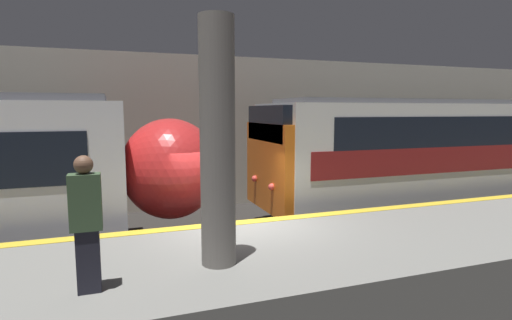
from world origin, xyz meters
TOP-DOWN VIEW (x-y plane):
  - ground_plane at (0.00, 0.00)m, footprint 120.00×120.00m
  - platform at (0.00, -1.75)m, footprint 40.00×3.50m
  - station_rear_barrier at (0.00, 6.15)m, footprint 50.00×0.15m
  - support_pillar_near at (-0.95, -2.14)m, footprint 0.52×0.52m
  - person_waiting at (-2.74, -2.52)m, footprint 0.38×0.24m

SIDE VIEW (x-z plane):
  - ground_plane at x=0.00m, z-range 0.00..0.00m
  - platform at x=0.00m, z-range 0.00..1.15m
  - person_waiting at x=-2.74m, z-range 1.20..2.95m
  - station_rear_barrier at x=0.00m, z-range 0.00..5.35m
  - support_pillar_near at x=-0.95m, z-range 1.14..4.78m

